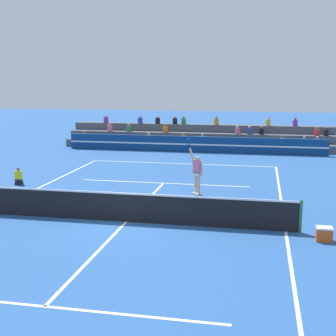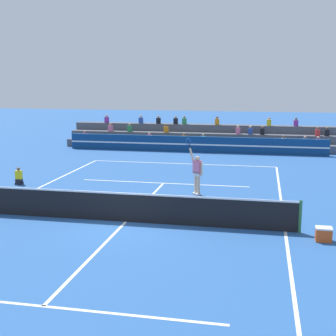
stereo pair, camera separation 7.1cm
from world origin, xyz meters
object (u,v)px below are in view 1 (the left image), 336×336
object	(u,v)px
tennis_ball	(194,187)
ball_kid_courtside	(19,178)
tennis_player	(197,172)
equipment_cooler	(324,234)

from	to	relation	value
tennis_ball	ball_kid_courtside	bearing A→B (deg)	-173.85
ball_kid_courtside	tennis_player	xyz separation A→B (m)	(8.66, -0.30, 0.66)
ball_kid_courtside	tennis_ball	size ratio (longest dim) A/B	12.43
ball_kid_courtside	equipment_cooler	world-z (taller)	ball_kid_courtside
ball_kid_courtside	tennis_ball	xyz separation A→B (m)	(8.39, 0.90, -0.30)
tennis_ball	tennis_player	bearing A→B (deg)	-77.31
ball_kid_courtside	tennis_player	size ratio (longest dim) A/B	0.34
tennis_player	tennis_ball	world-z (taller)	tennis_player
tennis_player	tennis_ball	size ratio (longest dim) A/B	36.51
tennis_player	tennis_ball	bearing A→B (deg)	102.69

